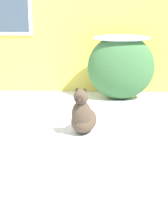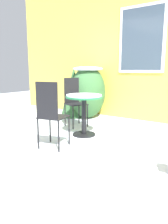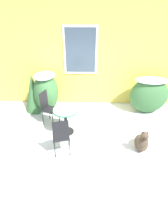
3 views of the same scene
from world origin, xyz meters
TOP-DOWN VIEW (x-y plane):
  - ground_plane at (0.00, 0.00)m, footprint 16.00×16.00m
  - house_wall at (-0.01, 2.20)m, footprint 8.00×0.10m
  - shrub_left at (-1.27, 1.67)m, footprint 0.78×0.99m
  - evergreen_bush at (-1.68, 1.62)m, footprint 0.68×0.68m
  - patio_table at (-0.49, 0.41)m, footprint 0.66×0.66m
  - patio_chair_near_table at (-1.07, 0.85)m, footprint 0.50×0.50m
  - patio_chair_far_side at (-0.49, -0.44)m, footprint 0.46×0.46m

SIDE VIEW (x-z plane):
  - ground_plane at x=0.00m, z-range 0.00..0.00m
  - patio_chair_near_table at x=-1.07m, z-range 0.05..1.06m
  - patio_chair_far_side at x=-0.49m, z-range 0.05..1.06m
  - patio_table at x=-0.49m, z-range 0.19..0.94m
  - evergreen_bush at x=-1.68m, z-range 0.00..1.23m
  - shrub_left at x=-1.27m, z-range 0.04..1.30m
  - house_wall at x=-0.01m, z-range 0.01..3.35m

